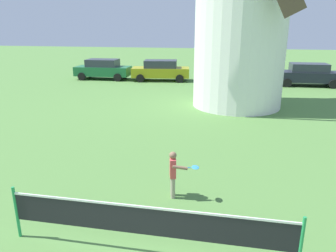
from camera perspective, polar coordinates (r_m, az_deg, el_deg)
name	(u,v)px	position (r m, az deg, el deg)	size (l,w,h in m)	color
tennis_net	(147,221)	(6.06, -3.77, -16.49)	(5.35, 0.06, 1.10)	#238E4C
player_far	(174,172)	(7.86, 1.05, -8.10)	(0.76, 0.39, 1.19)	#9E937F
parked_car_green	(103,69)	(26.20, -11.45, 9.89)	(4.31, 1.98, 1.56)	#1E6638
parked_car_mustard	(161,70)	(24.96, -1.31, 9.87)	(4.53, 2.35, 1.56)	#999919
parked_car_blue	(235,72)	(24.70, 11.78, 9.44)	(4.10, 2.21, 1.56)	#334C99
parked_car_black	(308,74)	(24.81, 23.58, 8.41)	(4.40, 1.93, 1.56)	#1E232D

